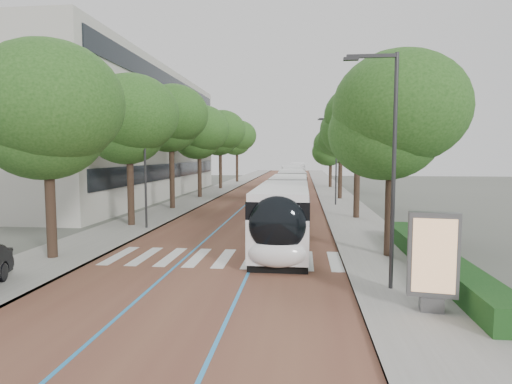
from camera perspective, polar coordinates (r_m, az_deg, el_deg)
ground at (r=18.90m, az=-5.42°, el=-9.55°), size 160.00×160.00×0.00m
road at (r=58.22m, az=2.53°, el=0.34°), size 11.00×140.00×0.02m
sidewalk_left at (r=59.17m, az=-4.74°, el=0.45°), size 4.00×140.00×0.12m
sidewalk_right at (r=58.22m, az=9.91°, el=0.32°), size 4.00×140.00×0.12m
kerb_left at (r=58.84m, az=-2.92°, el=0.43°), size 0.20×140.00×0.14m
kerb_right at (r=58.13m, az=8.04°, el=0.33°), size 0.20×140.00×0.14m
zebra_crossing at (r=19.80m, az=-4.26°, el=-8.79°), size 10.55×3.60×0.01m
lane_line_left at (r=58.34m, az=0.96°, el=0.36°), size 0.12×126.00×0.01m
lane_line_right at (r=58.14m, az=4.10°, el=0.34°), size 0.12×126.00×0.01m
office_building at (r=51.48m, az=-20.74°, el=7.20°), size 18.11×40.00×14.00m
hedge at (r=19.17m, az=22.58°, el=-8.10°), size 1.20×14.00×0.80m
streetlight_near at (r=15.19m, az=17.29°, el=5.07°), size 1.82×0.20×8.00m
streetlight_far at (r=40.02m, az=10.41°, el=5.03°), size 1.82×0.20×8.00m
lamp_post_left at (r=27.71m, az=-14.57°, el=3.56°), size 0.14×0.14×8.00m
trees_left at (r=44.74m, az=-8.40°, el=7.91°), size 6.44×61.26×10.18m
trees_right at (r=38.54m, az=12.23°, el=7.26°), size 5.96×47.75×9.27m
lead_bus at (r=25.18m, az=4.01°, el=-2.11°), size 2.58×18.40×3.20m
bus_queued_0 at (r=41.39m, az=4.76°, el=0.67°), size 2.93×12.47×3.20m
bus_queued_1 at (r=53.89m, az=4.86°, el=1.67°), size 3.30×12.53×3.20m
bus_queued_2 at (r=66.47m, az=5.40°, el=2.29°), size 2.82×12.46×3.20m
bus_queued_3 at (r=79.63m, az=5.61°, el=2.73°), size 2.62×12.42×3.20m
ad_panel at (r=13.75m, az=22.53°, el=-8.31°), size 1.46×0.63×2.94m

